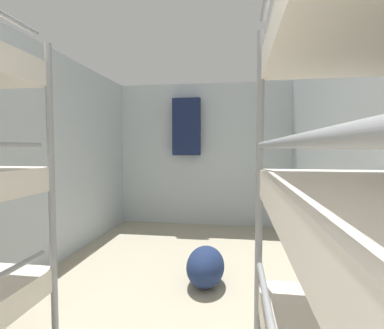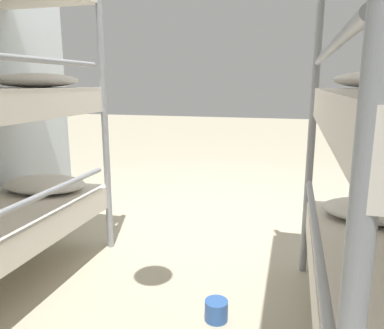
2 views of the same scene
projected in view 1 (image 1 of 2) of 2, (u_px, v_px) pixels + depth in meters
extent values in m
cube|color=silver|center=(367.00, 165.00, 2.02)|extent=(0.06, 5.43, 2.29)
cube|color=silver|center=(204.00, 155.00, 4.88)|extent=(2.87, 0.06, 2.29)
cylinder|color=gray|center=(52.00, 192.00, 1.97)|extent=(0.04, 0.04, 1.93)
cylinder|color=gray|center=(259.00, 197.00, 1.77)|extent=(0.04, 0.04, 1.93)
cylinder|color=gray|center=(281.00, 143.00, 0.91)|extent=(0.03, 1.49, 0.03)
ellipsoid|color=navy|center=(205.00, 266.00, 2.74)|extent=(0.35, 0.54, 0.35)
cube|color=#192347|center=(186.00, 127.00, 4.74)|extent=(0.44, 0.12, 0.90)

